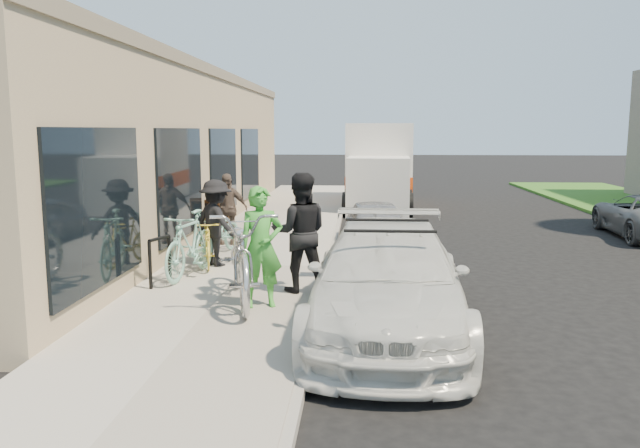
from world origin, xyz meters
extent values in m
plane|color=black|center=(0.00, 0.00, 0.00)|extent=(120.00, 120.00, 0.00)
cube|color=#9F998F|center=(-2.00, 3.00, 0.07)|extent=(3.00, 34.00, 0.15)
cube|color=gray|center=(-0.45, 3.00, 0.07)|extent=(0.12, 34.00, 0.13)
cube|color=tan|center=(-5.25, 8.00, 2.00)|extent=(3.50, 20.00, 4.00)
cube|color=#786C5B|center=(-5.25, 8.00, 4.10)|extent=(3.60, 20.00, 0.25)
cube|color=black|center=(-3.48, 0.00, 1.60)|extent=(0.06, 3.00, 2.20)
cube|color=black|center=(-3.48, 4.00, 1.60)|extent=(0.06, 3.00, 2.20)
cube|color=black|center=(-3.48, 8.00, 1.60)|extent=(0.06, 3.00, 2.20)
cube|color=black|center=(-3.48, 12.00, 1.60)|extent=(0.06, 3.00, 2.20)
cylinder|color=black|center=(-3.18, 1.14, 0.54)|extent=(0.06, 0.06, 0.78)
cylinder|color=black|center=(-3.02, 1.63, 0.54)|extent=(0.06, 0.06, 0.78)
cylinder|color=black|center=(-3.10, 1.38, 0.93)|extent=(0.22, 0.51, 0.06)
cube|color=black|center=(-3.35, 5.98, 0.60)|extent=(0.58, 0.40, 0.89)
cube|color=black|center=(-3.24, 6.29, 0.60)|extent=(0.58, 0.40, 0.89)
cube|color=black|center=(-3.36, 5.95, 0.65)|extent=(0.46, 0.29, 0.64)
imported|color=silver|center=(0.51, -0.33, 0.71)|extent=(2.21, 4.98, 1.42)
cylinder|color=black|center=(0.51, -0.86, 1.44)|extent=(1.12, 0.04, 0.04)
cylinder|color=black|center=(0.51, 0.08, 1.44)|extent=(1.12, 0.04, 0.04)
imported|color=gray|center=(0.51, 5.31, 0.56)|extent=(1.56, 3.38, 1.12)
cube|color=silver|center=(0.70, 11.26, 0.91)|extent=(2.00, 2.00, 1.82)
cube|color=black|center=(0.70, 11.26, 1.30)|extent=(1.78, 0.14, 0.86)
cube|color=silver|center=(0.83, 14.14, 1.49)|extent=(2.39, 4.13, 2.78)
cube|color=#CF3F0C|center=(0.83, 14.14, 0.86)|extent=(2.41, 4.15, 0.53)
cylinder|color=black|center=(-0.28, 10.83, 0.38)|extent=(0.27, 0.78, 0.77)
cylinder|color=black|center=(1.64, 10.74, 0.38)|extent=(0.27, 0.78, 0.77)
cylinder|color=black|center=(-0.23, 11.88, 0.38)|extent=(0.27, 0.78, 0.77)
cylinder|color=black|center=(1.69, 11.79, 0.38)|extent=(0.27, 0.78, 0.77)
cylinder|color=black|center=(-0.07, 15.53, 0.38)|extent=(0.27, 0.78, 0.77)
cylinder|color=black|center=(1.85, 15.44, 0.38)|extent=(0.27, 0.78, 0.77)
imported|color=#B9B9BB|center=(-1.59, 0.55, 0.85)|extent=(1.56, 2.80, 1.39)
imported|color=green|center=(-1.26, 0.28, 1.02)|extent=(0.72, 0.58, 1.73)
imported|color=black|center=(-0.79, 1.18, 1.08)|extent=(0.98, 0.80, 1.87)
imported|color=#7CBAA8|center=(-2.77, 2.02, 0.72)|extent=(0.84, 1.95, 1.13)
imported|color=#7CBAA8|center=(-2.72, 3.91, 0.62)|extent=(1.09, 1.90, 0.95)
imported|color=gold|center=(-2.68, 2.86, 0.59)|extent=(0.80, 1.54, 0.89)
imported|color=black|center=(-2.53, 2.94, 0.95)|extent=(1.18, 1.12, 1.61)
imported|color=brown|center=(-2.81, 5.19, 0.93)|extent=(0.94, 0.43, 1.57)
camera|label=1|loc=(0.14, -8.36, 2.67)|focal=35.00mm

